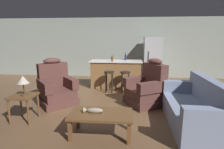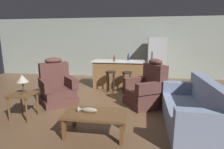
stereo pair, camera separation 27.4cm
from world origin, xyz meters
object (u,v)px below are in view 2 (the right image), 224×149
(kitchen_island, at_px, (118,74))
(coffee_table, at_px, (95,116))
(table_lamp, at_px, (22,79))
(refrigerator, at_px, (156,59))
(end_table, at_px, (23,98))
(bar_stool_right, at_px, (127,78))
(fish_figurine, at_px, (87,110))
(recliner_near_lamp, at_px, (57,87))
(recliner_near_island, at_px, (147,89))
(bottle_tall_green, at_px, (128,57))
(bar_stool_left, at_px, (111,78))
(bottle_short_amber, at_px, (114,59))
(couch, at_px, (193,111))

(kitchen_island, bearing_deg, coffee_table, -90.87)
(table_lamp, xyz_separation_m, refrigerator, (3.10, 4.00, 0.01))
(refrigerator, bearing_deg, kitchen_island, -139.39)
(end_table, relative_size, table_lamp, 1.37)
(coffee_table, xyz_separation_m, bar_stool_right, (0.39, 2.59, 0.11))
(fish_figurine, height_order, recliner_near_lamp, recliner_near_lamp)
(recliner_near_island, distance_m, bottle_tall_green, 2.00)
(bar_stool_left, xyz_separation_m, refrigerator, (1.58, 1.83, 0.41))
(bottle_short_amber, bearing_deg, end_table, -122.62)
(coffee_table, distance_m, kitchen_island, 3.22)
(bottle_short_amber, bearing_deg, couch, -52.67)
(coffee_table, bearing_deg, recliner_near_island, 59.22)
(bar_stool_right, bearing_deg, kitchen_island, 118.12)
(coffee_table, xyz_separation_m, bar_stool_left, (-0.13, 2.59, 0.11))
(fish_figurine, bearing_deg, bottle_tall_green, 81.54)
(coffee_table, distance_m, table_lamp, 1.78)
(recliner_near_lamp, distance_m, table_lamp, 1.16)
(table_lamp, bearing_deg, bar_stool_left, 55.05)
(kitchen_island, xyz_separation_m, bar_stool_right, (0.34, -0.63, -0.01))
(bar_stool_right, bearing_deg, bottle_short_amber, 140.97)
(fish_figurine, distance_m, recliner_near_lamp, 1.94)
(fish_figurine, relative_size, bar_stool_right, 0.50)
(recliner_near_lamp, bearing_deg, couch, 32.73)
(fish_figurine, bearing_deg, recliner_near_lamp, 131.00)
(refrigerator, height_order, bottle_short_amber, refrigerator)
(bottle_short_amber, bearing_deg, bottle_tall_green, 47.78)
(recliner_near_lamp, bearing_deg, kitchen_island, 99.14)
(bar_stool_left, relative_size, bottle_short_amber, 2.94)
(table_lamp, bearing_deg, bottle_tall_green, 56.16)
(kitchen_island, relative_size, bar_stool_right, 2.65)
(end_table, distance_m, table_lamp, 0.41)
(fish_figurine, relative_size, bottle_tall_green, 1.32)
(table_lamp, height_order, bottle_short_amber, bottle_short_amber)
(recliner_near_lamp, relative_size, bottle_short_amber, 5.19)
(recliner_near_lamp, relative_size, table_lamp, 2.93)
(bar_stool_right, bearing_deg, end_table, -133.68)
(table_lamp, xyz_separation_m, bottle_tall_green, (2.02, 3.01, 0.18))
(bar_stool_right, bearing_deg, coffee_table, -98.47)
(kitchen_island, bearing_deg, end_table, -121.78)
(refrigerator, bearing_deg, table_lamp, -127.76)
(bar_stool_right, bearing_deg, bar_stool_left, 180.00)
(table_lamp, relative_size, bar_stool_left, 0.60)
(couch, height_order, refrigerator, refrigerator)
(coffee_table, bearing_deg, bottle_tall_green, 83.84)
(couch, bearing_deg, bar_stool_left, -45.03)
(couch, bearing_deg, bottle_short_amber, -50.67)
(bottle_tall_green, bearing_deg, couch, -64.04)
(table_lamp, bearing_deg, recliner_near_lamp, 77.39)
(bar_stool_right, relative_size, refrigerator, 0.39)
(fish_figurine, distance_m, bottle_tall_green, 3.52)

